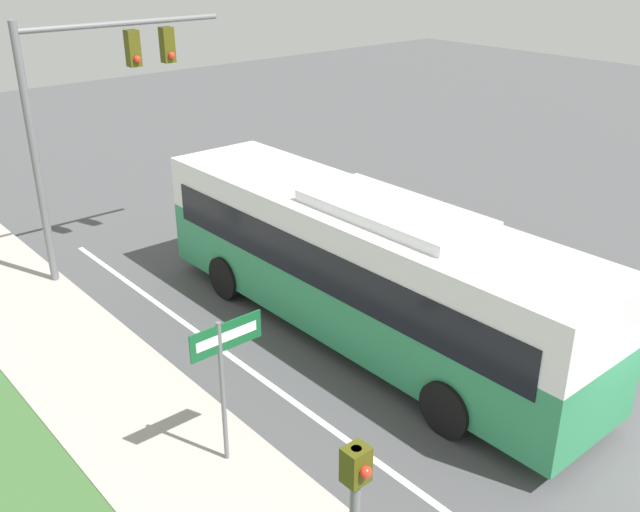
{
  "coord_description": "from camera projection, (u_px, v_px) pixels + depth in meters",
  "views": [
    {
      "loc": [
        -10.72,
        -4.05,
        8.28
      ],
      "look_at": [
        -1.18,
        7.05,
        1.73
      ],
      "focal_mm": 40.0,
      "sensor_mm": 36.0,
      "label": 1
    }
  ],
  "objects": [
    {
      "name": "bus",
      "position": [
        362.0,
        261.0,
        15.47
      ],
      "size": [
        2.76,
        11.49,
        3.39
      ],
      "color": "#2D8956",
      "rests_on": "ground_plane"
    },
    {
      "name": "ground_plane",
      "position": [
        631.0,
        451.0,
        12.56
      ],
      "size": [
        80.0,
        80.0,
        0.0
      ],
      "primitive_type": "plane",
      "color": "#4C4C4F"
    },
    {
      "name": "street_sign",
      "position": [
        225.0,
        364.0,
        11.52
      ],
      "size": [
        1.34,
        0.08,
        2.78
      ],
      "color": "slate",
      "rests_on": "ground_plane"
    },
    {
      "name": "signal_gantry",
      "position": [
        91.0,
        97.0,
        17.72
      ],
      "size": [
        5.48,
        0.41,
        6.59
      ],
      "color": "slate",
      "rests_on": "ground_plane"
    }
  ]
}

